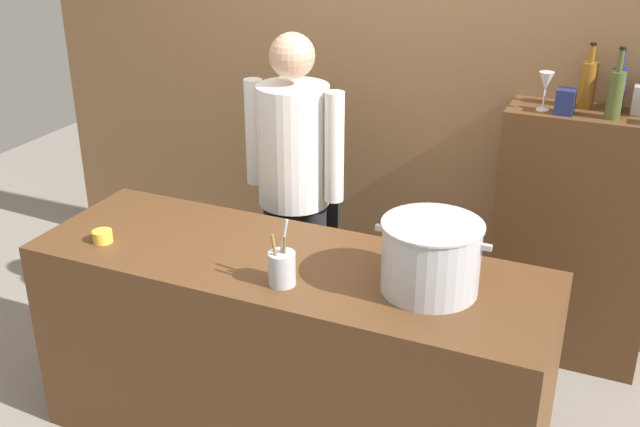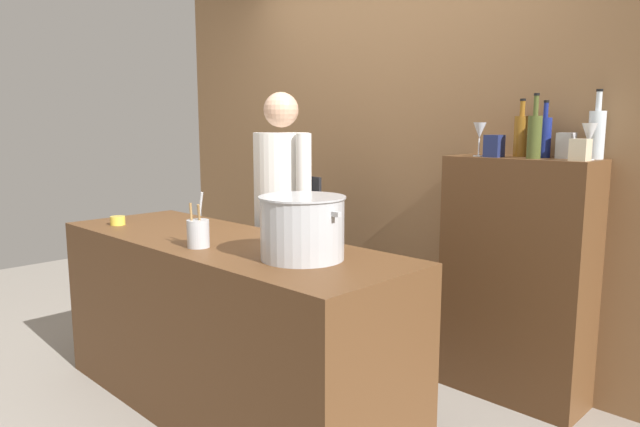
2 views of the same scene
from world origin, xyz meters
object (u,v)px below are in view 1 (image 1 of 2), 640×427
Objects in this scene: wine_bottle_cobalt at (618,88)px; wine_glass_wide at (546,83)px; wine_bottle_olive at (615,93)px; wine_bottle_amber at (588,84)px; chef at (294,178)px; butter_jar at (103,236)px; spice_tin_navy at (565,102)px; utensil_crock at (282,268)px; stockpot_large at (431,257)px.

wine_glass_wide is at bearing -159.90° from wine_bottle_cobalt.
wine_bottle_olive reaches higher than wine_bottle_amber.
wine_glass_wide is (1.05, 0.47, 0.47)m from chef.
butter_jar is 2.37m from wine_bottle_cobalt.
chef is 1.30m from spice_tin_navy.
utensil_crock is at bearing -121.19° from wine_bottle_amber.
spice_tin_navy is (-0.20, -0.02, -0.06)m from wine_bottle_olive.
wine_bottle_olive is 1.06× the size of wine_bottle_amber.
wine_bottle_cobalt is (0.00, 0.12, -0.01)m from wine_bottle_olive.
wine_bottle_olive is 1.79× the size of wine_glass_wide.
utensil_crock is (-0.51, -0.18, -0.07)m from stockpot_large.
spice_tin_navy is (-0.07, -0.15, -0.06)m from wine_bottle_amber.
butter_jar is 2.08m from wine_glass_wide.
wine_bottle_olive is 0.30m from wine_glass_wide.
wine_bottle_olive reaches higher than wine_glass_wide.
wine_bottle_amber is (-0.13, 0.13, -0.00)m from wine_bottle_olive.
utensil_crock is 1.80m from wine_bottle_cobalt.
stockpot_large is 1.21m from wine_glass_wide.
wine_bottle_cobalt reaches higher than utensil_crock.
wine_bottle_amber reaches higher than stockpot_large.
butter_jar is at bearing -142.63° from wine_bottle_cobalt.
chef reaches higher than spice_tin_navy.
spice_tin_navy is (1.64, 1.28, 0.43)m from butter_jar.
butter_jar is 2.12m from spice_tin_navy.
wine_bottle_olive reaches higher than butter_jar.
wine_bottle_amber is (0.87, 1.44, 0.45)m from utensil_crock.
chef is 9.26× the size of wine_glass_wide.
wine_bottle_cobalt is at bearing 54.86° from utensil_crock.
wine_bottle_olive is at bearing -154.89° from chef.
utensil_crock is 1.57m from spice_tin_navy.
stockpot_large is 3.73× the size of spice_tin_navy.
chef is 19.95× the size of butter_jar.
spice_tin_navy is (0.28, 1.11, 0.32)m from stockpot_large.
utensil_crock reaches higher than butter_jar.
chef reaches higher than utensil_crock.
spice_tin_navy is (0.10, -0.02, -0.07)m from wine_glass_wide.
wine_bottle_amber is at bearing 134.93° from wine_bottle_olive.
utensil_crock is at bearing -118.02° from wine_glass_wide.
chef reaches higher than wine_bottle_olive.
spice_tin_navy is at bearing -152.49° from chef.
wine_glass_wide is (-0.17, -0.13, 0.02)m from wine_bottle_amber.
utensil_crock is at bearing -121.66° from spice_tin_navy.
wine_bottle_olive is 0.12m from wine_bottle_cobalt.
utensil_crock is 1.74m from wine_bottle_amber.
wine_bottle_amber is at bearing 173.56° from wine_bottle_cobalt.
stockpot_large is 2.40× the size of wine_glass_wide.
chef reaches higher than wine_bottle_cobalt.
wine_bottle_olive is (1.36, 0.46, 0.45)m from chef.
stockpot_large is at bearing -113.36° from wine_bottle_olive.
spice_tin_navy reaches higher than stockpot_large.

